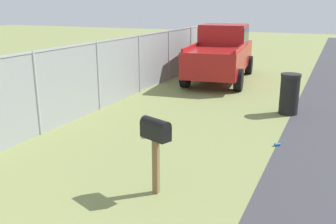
% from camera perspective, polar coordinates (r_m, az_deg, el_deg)
% --- Properties ---
extents(mailbox, '(0.36, 0.53, 1.22)m').
position_cam_1_polar(mailbox, '(5.68, -1.89, -3.39)').
color(mailbox, brown).
rests_on(mailbox, ground).
extents(pickup_truck, '(5.33, 2.60, 2.09)m').
position_cam_1_polar(pickup_truck, '(14.87, 8.10, 9.13)').
color(pickup_truck, maroon).
rests_on(pickup_truck, ground).
extents(trash_bin, '(0.52, 0.52, 1.09)m').
position_cam_1_polar(trash_bin, '(10.55, 17.91, 2.62)').
color(trash_bin, black).
rests_on(trash_bin, ground).
extents(fence_section, '(16.60, 0.07, 1.90)m').
position_cam_1_polar(fence_section, '(11.56, -7.23, 6.77)').
color(fence_section, '#9EA3A8').
rests_on(fence_section, ground).
extents(litter_bag_near_hydrant, '(0.14, 0.14, 0.14)m').
position_cam_1_polar(litter_bag_near_hydrant, '(8.38, -3.10, -3.42)').
color(litter_bag_near_hydrant, silver).
rests_on(litter_bag_near_hydrant, ground).
extents(litter_can_far_scatter, '(0.13, 0.13, 0.07)m').
position_cam_1_polar(litter_can_far_scatter, '(8.22, 16.20, -4.74)').
color(litter_can_far_scatter, blue).
rests_on(litter_can_far_scatter, ground).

